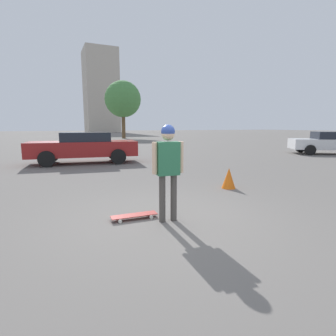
% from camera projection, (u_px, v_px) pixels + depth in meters
% --- Properties ---
extents(ground_plane, '(220.00, 220.00, 0.00)m').
position_uv_depth(ground_plane, '(168.00, 221.00, 4.73)').
color(ground_plane, slate).
extents(person, '(0.24, 0.57, 1.72)m').
position_uv_depth(person, '(168.00, 161.00, 4.56)').
color(person, '#4C4742').
rests_on(person, ground_plane).
extents(skateboard, '(0.30, 0.86, 0.08)m').
position_uv_depth(skateboard, '(134.00, 215.00, 4.83)').
color(skateboard, '#A5332D').
rests_on(skateboard, ground_plane).
extents(car_parked_near, '(2.36, 4.96, 1.43)m').
position_uv_depth(car_parked_near, '(84.00, 147.00, 12.12)').
color(car_parked_near, maroon).
rests_on(car_parked_near, ground_plane).
extents(car_parked_far, '(3.94, 4.66, 1.38)m').
position_uv_depth(car_parked_far, '(330.00, 142.00, 16.15)').
color(car_parked_far, silver).
rests_on(car_parked_far, ground_plane).
extents(building_block_distant, '(10.42, 9.18, 23.91)m').
position_uv_depth(building_block_distant, '(101.00, 92.00, 78.13)').
color(building_block_distant, '#B2A899').
rests_on(building_block_distant, ground_plane).
extents(tree_distant, '(5.09, 5.09, 8.09)m').
position_uv_depth(tree_distant, '(123.00, 99.00, 37.04)').
color(tree_distant, brown).
rests_on(tree_distant, ground_plane).
extents(traffic_cone, '(0.38, 0.38, 0.57)m').
position_uv_depth(traffic_cone, '(229.00, 178.00, 7.21)').
color(traffic_cone, orange).
rests_on(traffic_cone, ground_plane).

